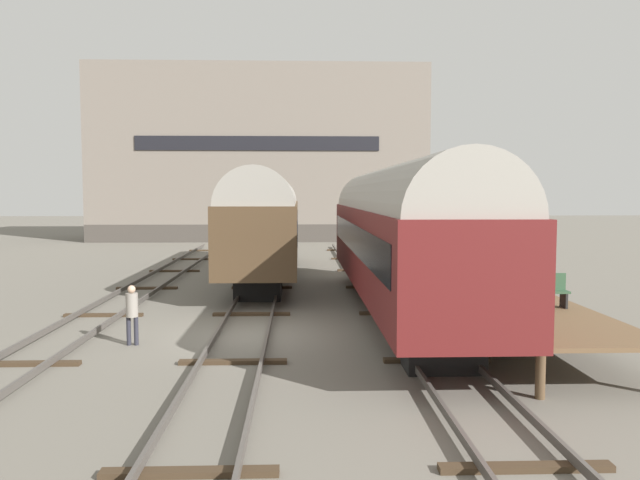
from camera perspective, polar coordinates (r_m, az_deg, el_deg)
ground_plane at (r=18.36m, az=-6.97°, el=-8.68°), size 200.00×200.00×0.00m
track_left at (r=19.40m, az=-21.82°, el=-7.83°), size 2.60×60.00×0.26m
track_middle at (r=18.33m, az=-6.97°, el=-8.24°), size 2.60×60.00×0.26m
track_right at (r=18.57m, az=8.56°, el=-8.10°), size 2.60×60.00×0.26m
train_car_brown at (r=30.41m, az=-4.97°, el=1.95°), size 3.10×17.61×5.12m
train_car_maroon at (r=21.15m, az=7.16°, el=0.84°), size 3.05×18.63×5.04m
station_platform at (r=19.75m, az=16.38°, el=-5.02°), size 3.03×13.20×1.06m
bench at (r=17.76m, az=19.56°, el=-4.27°), size 1.40×0.40×0.91m
person_worker at (r=17.67m, az=-16.81°, el=-6.10°), size 0.32×0.32×1.64m
warehouse_building at (r=58.30m, az=-5.39°, el=7.65°), size 29.28×10.36×15.19m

